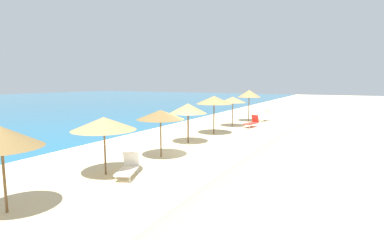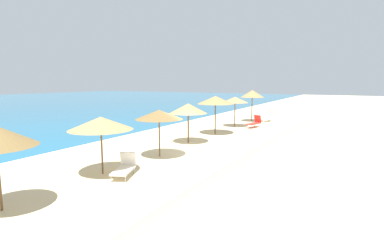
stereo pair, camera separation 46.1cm
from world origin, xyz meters
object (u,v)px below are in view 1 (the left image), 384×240
object	(u,v)px
beach_umbrella_5	(214,100)
lounge_chair_2	(265,116)
beach_umbrella_7	(249,94)
beach_umbrella_4	(188,108)
beach_umbrella_1	(1,137)
lounge_chair_3	(252,122)
beach_umbrella_3	(161,115)
beach_umbrella_6	(233,100)
beach_umbrella_2	(104,124)
lounge_chair_0	(128,168)

from	to	relation	value
beach_umbrella_5	lounge_chair_2	size ratio (longest dim) A/B	1.74
beach_umbrella_7	beach_umbrella_4	bearing A→B (deg)	178.48
beach_umbrella_1	beach_umbrella_5	distance (m)	15.02
beach_umbrella_4	beach_umbrella_5	world-z (taller)	beach_umbrella_5
beach_umbrella_1	beach_umbrella_4	distance (m)	11.29
beach_umbrella_4	lounge_chair_3	size ratio (longest dim) A/B	1.43
beach_umbrella_1	beach_umbrella_3	distance (m)	7.58
beach_umbrella_7	beach_umbrella_6	bearing A→B (deg)	176.32
beach_umbrella_5	lounge_chair_3	distance (m)	5.14
beach_umbrella_6	beach_umbrella_5	bearing A→B (deg)	-179.14
beach_umbrella_1	beach_umbrella_2	xyz separation A→B (m)	(4.03, 0.04, -0.12)
beach_umbrella_5	beach_umbrella_7	world-z (taller)	beach_umbrella_7
beach_umbrella_1	beach_umbrella_7	size ratio (longest dim) A/B	0.85
beach_umbrella_1	beach_umbrella_7	xyz separation A→B (m)	(22.98, -0.19, 0.43)
beach_umbrella_2	beach_umbrella_5	distance (m)	10.99
beach_umbrella_2	beach_umbrella_7	xyz separation A→B (m)	(18.94, -0.23, 0.55)
beach_umbrella_3	beach_umbrella_5	world-z (taller)	beach_umbrella_5
lounge_chair_2	beach_umbrella_4	bearing A→B (deg)	95.78
beach_umbrella_1	lounge_chair_0	bearing A→B (deg)	-12.50
beach_umbrella_2	beach_umbrella_3	world-z (taller)	beach_umbrella_3
lounge_chair_0	lounge_chair_2	size ratio (longest dim) A/B	0.97
beach_umbrella_2	lounge_chair_0	bearing A→B (deg)	-75.67
beach_umbrella_2	beach_umbrella_6	size ratio (longest dim) A/B	1.03
beach_umbrella_6	lounge_chair_0	distance (m)	14.98
lounge_chair_2	beach_umbrella_7	bearing A→B (deg)	47.54
beach_umbrella_5	beach_umbrella_1	bearing A→B (deg)	179.98
beach_umbrella_1	lounge_chair_3	size ratio (longest dim) A/B	1.49
beach_umbrella_4	lounge_chair_2	world-z (taller)	beach_umbrella_4
beach_umbrella_4	beach_umbrella_6	size ratio (longest dim) A/B	0.97
beach_umbrella_2	lounge_chair_0	world-z (taller)	beach_umbrella_2
beach_umbrella_3	beach_umbrella_6	bearing A→B (deg)	1.93
beach_umbrella_3	lounge_chair_0	size ratio (longest dim) A/B	1.56
lounge_chair_0	lounge_chair_2	world-z (taller)	lounge_chair_2
lounge_chair_3	beach_umbrella_4	bearing A→B (deg)	90.48
beach_umbrella_7	lounge_chair_0	bearing A→B (deg)	-177.68
beach_umbrella_3	beach_umbrella_4	world-z (taller)	beach_umbrella_4
lounge_chair_2	lounge_chair_3	xyz separation A→B (m)	(-4.48, 0.02, -0.04)
lounge_chair_0	lounge_chair_2	xyz separation A→B (m)	(19.64, -0.64, 0.10)
lounge_chair_0	beach_umbrella_5	bearing A→B (deg)	-108.68
beach_umbrella_1	lounge_chair_2	bearing A→B (deg)	-3.81
beach_umbrella_3	beach_umbrella_7	xyz separation A→B (m)	(15.41, 0.14, 0.51)
beach_umbrella_4	beach_umbrella_5	bearing A→B (deg)	-1.89
beach_umbrella_3	beach_umbrella_6	size ratio (longest dim) A/B	0.95
lounge_chair_0	lounge_chair_3	world-z (taller)	lounge_chair_3
beach_umbrella_3	beach_umbrella_7	distance (m)	15.42
beach_umbrella_1	lounge_chair_2	world-z (taller)	beach_umbrella_1
beach_umbrella_3	lounge_chair_0	distance (m)	3.80
beach_umbrella_1	lounge_chair_2	size ratio (longest dim) A/B	1.61
beach_umbrella_2	beach_umbrella_5	xyz separation A→B (m)	(10.98, -0.04, 0.37)
beach_umbrella_7	lounge_chair_3	distance (m)	4.41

